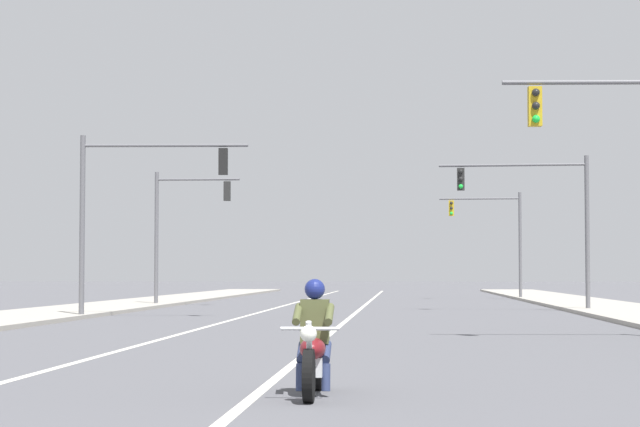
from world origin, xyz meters
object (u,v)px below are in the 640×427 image
traffic_signal_mid_right (543,207)px  motorcycle_with_rider (313,349)px  traffic_signal_near_left (131,196)px  traffic_signal_far_right (497,229)px  traffic_signal_mid_left (180,219)px

traffic_signal_mid_right → motorcycle_with_rider: bearing=-101.3°
motorcycle_with_rider → traffic_signal_mid_right: size_ratio=0.35×
traffic_signal_near_left → traffic_signal_mid_right: same height
motorcycle_with_rider → traffic_signal_near_left: 26.50m
traffic_signal_mid_right → traffic_signal_near_left: bearing=-150.7°
traffic_signal_near_left → traffic_signal_far_right: size_ratio=1.00×
motorcycle_with_rider → traffic_signal_mid_right: traffic_signal_mid_right is taller
traffic_signal_near_left → traffic_signal_mid_left: bearing=94.3°
traffic_signal_mid_left → traffic_signal_mid_right: bearing=-22.4°
traffic_signal_mid_right → traffic_signal_mid_left: 17.13m
traffic_signal_near_left → traffic_signal_far_right: 33.50m
traffic_signal_far_right → motorcycle_with_rider: bearing=-96.7°
traffic_signal_near_left → traffic_signal_mid_left: 14.84m
traffic_signal_near_left → traffic_signal_far_right: bearing=64.2°
motorcycle_with_rider → traffic_signal_mid_left: size_ratio=0.35×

